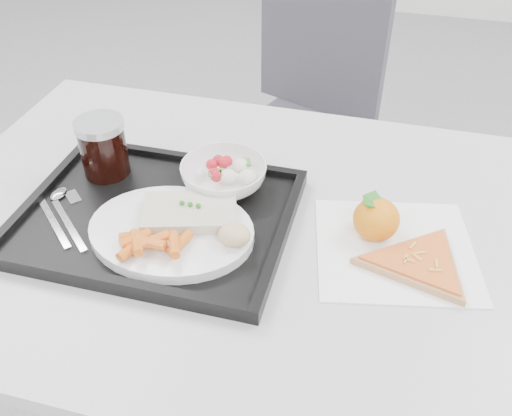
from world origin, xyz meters
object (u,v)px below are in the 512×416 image
Objects in this scene: dinner_plate at (171,231)px; cola_glass at (103,146)px; tangerine at (376,219)px; chair at (311,106)px; salad_bowl at (224,176)px; table at (262,253)px; pizza_slice at (419,263)px; tray at (157,217)px.

cola_glass is at bearing 143.11° from dinner_plate.
dinner_plate is at bearing -162.14° from tangerine.
tangerine is at bearing -73.13° from chair.
tangerine is at bearing -9.52° from salad_bowl.
table is 12.27× the size of tangerine.
chair reaches higher than salad_bowl.
pizza_slice is at bearing -69.66° from chair.
tray is 0.18m from cola_glass.
chair is 0.89m from tray.
tangerine reaches higher than table.
table is 1.29× the size of chair.
salad_bowl is at bearing 3.09° from cola_glass.
tray is 1.80× the size of pizza_slice.
chair is 0.86m from tangerine.
chair is at bearing 71.33° from cola_glass.
table is at bearing 171.48° from pizza_slice.
cola_glass is 0.58m from pizza_slice.
tangerine is at bearing 5.97° from table.
salad_bowl reaches higher than table.
chair is at bearing 85.16° from dinner_plate.
chair is 3.71× the size of pizza_slice.
dinner_plate is 0.33m from tangerine.
tray is (-0.18, -0.04, 0.08)m from table.
tray is 0.06m from dinner_plate.
dinner_plate is 0.39m from pizza_slice.
pizza_slice is (0.39, 0.04, -0.01)m from dinner_plate.
table is at bearing -36.64° from salad_bowl.
chair reaches higher than dinner_plate.
tangerine reaches higher than dinner_plate.
salad_bowl is 0.28m from tangerine.
cola_glass is 0.43× the size of pizza_slice.
tangerine is (0.32, 0.10, 0.01)m from dinner_plate.
dinner_plate is 2.76× the size of tangerine.
tray is at bearing -98.08° from chair.
salad_bowl is 0.36m from pizza_slice.
table is 0.34m from cola_glass.
cola_glass is (-0.14, 0.09, 0.06)m from tray.
tray is at bearing -167.43° from table.
chair is 3.44× the size of dinner_plate.
table is 0.18m from dinner_plate.
salad_bowl is 1.41× the size of cola_glass.
dinner_plate reaches higher than tray.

